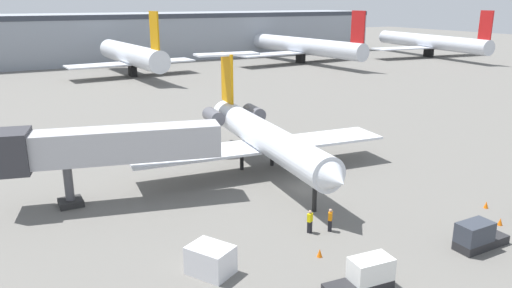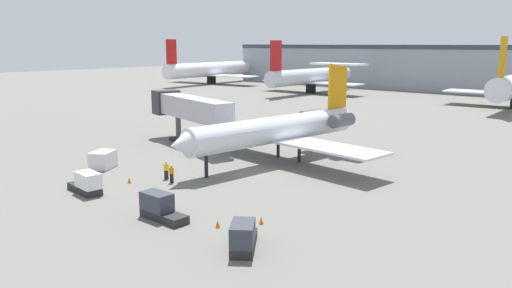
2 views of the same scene
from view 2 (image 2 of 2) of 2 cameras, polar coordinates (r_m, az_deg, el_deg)
name	(u,v)px [view 2 (image 2 of 2)]	position (r m, az deg, el deg)	size (l,w,h in m)	color
ground_plane	(249,172)	(50.30, -0.79, -3.21)	(400.00, 400.00, 0.10)	#66635E
regional_jet	(281,128)	(54.08, 2.86, 1.80)	(25.06, 26.76, 10.29)	silver
jet_bridge	(187,107)	(63.98, -7.86, 4.13)	(17.03, 6.96, 6.37)	#ADADB2
ground_crew_marshaller	(172,174)	(46.76, -9.53, -3.34)	(0.47, 0.46, 1.69)	black
ground_crew_loader	(166,170)	(48.12, -10.12, -2.94)	(0.47, 0.40, 1.69)	black
baggage_tug_lead	(243,237)	(31.49, -1.46, -10.52)	(3.53, 4.03, 1.90)	#262628
baggage_tug_trailing	(160,208)	(37.55, -10.81, -7.07)	(4.00, 1.41, 1.90)	#262628
baggage_tug_spare	(87,184)	(45.26, -18.61, -4.30)	(4.11, 1.76, 1.90)	#262628
cargo_container_uld	(103,160)	(53.89, -16.92, -1.71)	(2.93, 3.19, 1.74)	silver
traffic_cone_near	(129,180)	(47.58, -14.14, -4.00)	(0.36, 0.36, 0.55)	orange
traffic_cone_mid	(261,220)	(35.97, 0.60, -8.64)	(0.36, 0.36, 0.55)	orange
traffic_cone_far	(218,224)	(35.42, -4.35, -9.00)	(0.36, 0.36, 0.55)	orange
parked_airliner_west_end	(211,70)	(161.59, -5.13, 8.38)	(33.24, 39.27, 13.78)	white
parked_airliner_west_mid	(311,77)	(130.78, 6.20, 7.58)	(27.93, 33.20, 13.30)	silver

